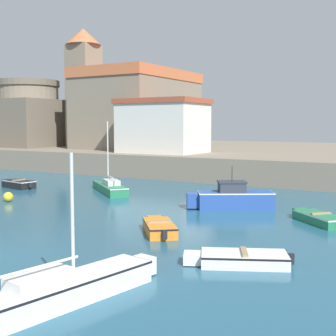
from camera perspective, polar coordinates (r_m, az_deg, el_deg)
name	(u,v)px	position (r m, az deg, el deg)	size (l,w,h in m)	color
quay_seawall	(284,157)	(57.86, 13.99, 1.30)	(120.00, 40.00, 2.14)	gray
dinghy_orange_1	(159,227)	(21.56, -1.09, -7.20)	(2.91, 3.22, 0.58)	orange
dinghy_white_2	(240,258)	(16.98, 8.83, -10.82)	(3.77, 2.59, 0.52)	white
sailboat_white_3	(62,289)	(13.64, -12.77, -14.20)	(2.29, 6.71, 4.18)	white
motorboat_blue_4	(233,198)	(27.95, 7.87, -3.63)	(4.94, 3.71, 2.53)	#284C9E
dinghy_green_5	(319,218)	(24.87, 17.96, -5.81)	(3.34, 3.25, 0.56)	#237A4C
sailboat_green_6	(109,187)	(34.68, -7.16, -2.26)	(5.71, 4.90, 5.19)	#237A4C
dinghy_black_8	(18,184)	(38.55, -17.81, -1.84)	(3.55, 1.77, 0.67)	black
mooring_buoy	(8,197)	(31.86, -18.90, -3.34)	(0.63, 0.63, 0.63)	yellow
church	(132,106)	(58.03, -4.43, 7.50)	(14.05, 14.74, 14.70)	gray
fortress	(29,120)	(66.16, -16.58, 5.68)	(12.68, 12.68, 8.70)	#685E4F
harbor_shed_near_wharf	(163,126)	(47.20, -0.60, 5.19)	(8.27, 6.20, 5.37)	silver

